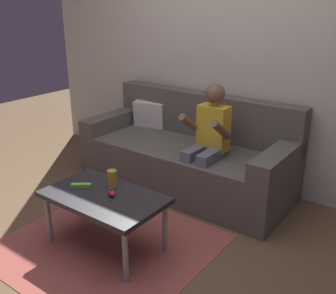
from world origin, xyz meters
name	(u,v)px	position (x,y,z in m)	size (l,w,h in m)	color
ground_plane	(106,261)	(0.00, 0.00, 0.00)	(8.99, 8.99, 0.00)	brown
wall_back	(233,48)	(0.00, 1.69, 1.25)	(4.49, 0.05, 2.50)	beige
couch	(188,156)	(-0.21, 1.29, 0.30)	(1.93, 0.80, 0.84)	#56514C
person_seated_on_couch	(207,139)	(0.11, 1.11, 0.58)	(0.35, 0.43, 1.03)	slate
coffee_table	(104,200)	(-0.12, 0.13, 0.37)	(0.84, 0.50, 0.41)	#232326
area_rug	(107,245)	(-0.12, 0.13, 0.00)	(1.40, 1.33, 0.01)	#9E4C42
game_remote_lime_near_edge	(81,185)	(-0.34, 0.12, 0.42)	(0.13, 0.11, 0.03)	#72C638
nunchuk_red	(111,193)	(-0.07, 0.16, 0.43)	(0.10, 0.08, 0.05)	red
soda_can	(112,178)	(-0.16, 0.27, 0.47)	(0.07, 0.07, 0.12)	#B78C2D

